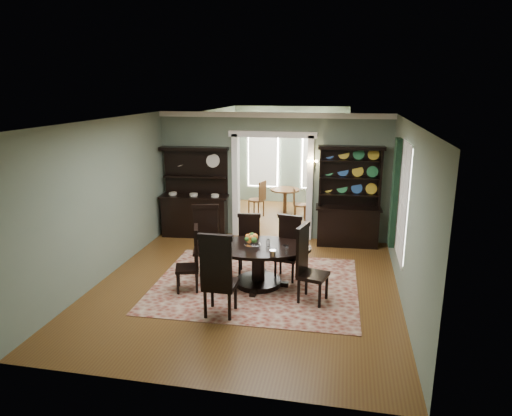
# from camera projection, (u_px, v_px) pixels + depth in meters

# --- Properties ---
(room) EXTENTS (5.51, 6.01, 3.01)m
(room) POSITION_uv_depth(u_px,v_px,m) (246.00, 203.00, 8.06)
(room) COLOR brown
(room) RESTS_ON ground
(parlor) EXTENTS (3.51, 3.50, 3.01)m
(parlor) POSITION_uv_depth(u_px,v_px,m) (286.00, 160.00, 13.27)
(parlor) COLOR brown
(parlor) RESTS_ON ground
(doorway_trim) EXTENTS (2.08, 0.25, 2.57)m
(doorway_trim) POSITION_uv_depth(u_px,v_px,m) (273.00, 171.00, 10.85)
(doorway_trim) COLOR white
(doorway_trim) RESTS_ON floor
(right_window) EXTENTS (0.15, 1.47, 2.12)m
(right_window) POSITION_uv_depth(u_px,v_px,m) (399.00, 197.00, 8.38)
(right_window) COLOR white
(right_window) RESTS_ON wall_right
(wall_sconce) EXTENTS (0.27, 0.21, 0.21)m
(wall_sconce) POSITION_uv_depth(u_px,v_px,m) (312.00, 162.00, 10.45)
(wall_sconce) COLOR gold
(wall_sconce) RESTS_ON back_wall_right
(rug) EXTENTS (3.79, 3.19, 0.01)m
(rug) POSITION_uv_depth(u_px,v_px,m) (256.00, 284.00, 8.51)
(rug) COLOR maroon
(rug) RESTS_ON floor
(dining_table) EXTENTS (2.09, 2.03, 0.76)m
(dining_table) POSITION_uv_depth(u_px,v_px,m) (258.00, 258.00, 8.36)
(dining_table) COLOR black
(dining_table) RESTS_ON rug
(centerpiece) EXTENTS (1.54, 0.99, 0.25)m
(centerpiece) POSITION_uv_depth(u_px,v_px,m) (252.00, 243.00, 8.23)
(centerpiece) COLOR white
(centerpiece) RESTS_ON dining_table
(chair_far_left) EXTENTS (0.61, 0.59, 1.36)m
(chair_far_left) POSITION_uv_depth(u_px,v_px,m) (206.00, 238.00, 8.91)
(chair_far_left) COLOR black
(chair_far_left) RESTS_ON rug
(chair_far_mid) EXTENTS (0.49, 0.47, 1.18)m
(chair_far_mid) POSITION_uv_depth(u_px,v_px,m) (249.00, 242.00, 8.93)
(chair_far_mid) COLOR black
(chair_far_mid) RESTS_ON rug
(chair_far_right) EXTENTS (0.51, 0.49, 1.22)m
(chair_far_right) POSITION_uv_depth(u_px,v_px,m) (288.00, 246.00, 8.69)
(chair_far_right) COLOR black
(chair_far_right) RESTS_ON rug
(chair_end_left) EXTENTS (0.54, 0.55, 1.20)m
(chair_end_left) POSITION_uv_depth(u_px,v_px,m) (192.00, 257.00, 8.12)
(chair_end_left) COLOR black
(chair_end_left) RESTS_ON rug
(chair_end_right) EXTENTS (0.58, 0.60, 1.34)m
(chair_end_right) POSITION_uv_depth(u_px,v_px,m) (307.00, 262.00, 7.71)
(chair_end_right) COLOR black
(chair_end_right) RESTS_ON rug
(chair_near) EXTENTS (0.55, 0.50, 1.43)m
(chair_near) POSITION_uv_depth(u_px,v_px,m) (218.00, 274.00, 7.11)
(chair_near) COLOR black
(chair_near) RESTS_ON rug
(sideboard) EXTENTS (1.70, 0.73, 2.18)m
(sideboard) POSITION_uv_depth(u_px,v_px,m) (195.00, 205.00, 11.18)
(sideboard) COLOR black
(sideboard) RESTS_ON floor
(welsh_dresser) EXTENTS (1.50, 0.62, 2.30)m
(welsh_dresser) POSITION_uv_depth(u_px,v_px,m) (348.00, 210.00, 10.47)
(welsh_dresser) COLOR black
(welsh_dresser) RESTS_ON floor
(parlor_table) EXTENTS (0.83, 0.83, 0.77)m
(parlor_table) POSITION_uv_depth(u_px,v_px,m) (285.00, 198.00, 12.97)
(parlor_table) COLOR #512D17
(parlor_table) RESTS_ON parlor_floor
(parlor_chair_left) EXTENTS (0.48, 0.47, 1.04)m
(parlor_chair_left) POSITION_uv_depth(u_px,v_px,m) (259.00, 198.00, 12.74)
(parlor_chair_left) COLOR #512D17
(parlor_chair_left) RESTS_ON parlor_floor
(parlor_chair_right) EXTENTS (0.41, 0.40, 0.91)m
(parlor_chair_right) POSITION_uv_depth(u_px,v_px,m) (298.00, 203.00, 12.49)
(parlor_chair_right) COLOR #512D17
(parlor_chair_right) RESTS_ON parlor_floor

